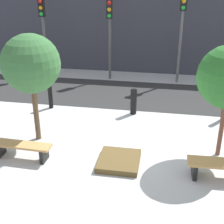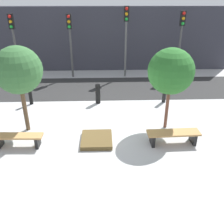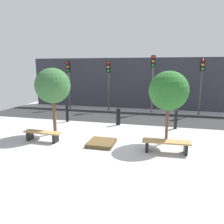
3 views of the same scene
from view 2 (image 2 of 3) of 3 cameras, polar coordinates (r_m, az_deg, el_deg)
name	(u,v)px [view 2 (image 2 of 3)]	position (r m, az deg, el deg)	size (l,w,h in m)	color
ground_plane	(97,130)	(9.29, -3.41, -4.07)	(18.00, 18.00, 0.00)	#B1B1B1
road_strip	(99,88)	(13.15, -3.07, 5.49)	(18.00, 3.26, 0.01)	#2B2B2B
building_facade	(99,39)	(15.95, -3.07, 16.27)	(16.20, 0.50, 3.77)	#33333D
bench_left	(18,138)	(8.76, -20.66, -5.67)	(1.62, 0.44, 0.43)	black
bench_right	(173,135)	(8.59, 13.81, -5.16)	(1.77, 0.52, 0.44)	black
planter_bed	(97,140)	(8.58, -3.52, -6.31)	(1.04, 1.12, 0.15)	brown
tree_behind_left_bench	(18,71)	(8.94, -20.64, 8.85)	(1.61, 1.61, 3.08)	brown
tree_behind_right_bench	(171,72)	(8.81, 13.32, 8.98)	(1.59, 1.59, 2.97)	brown
bollard_far_left	(30,94)	(11.70, -18.20, 3.92)	(0.15, 0.15, 0.97)	black
bollard_left	(98,94)	(11.24, -3.25, 4.14)	(0.22, 0.22, 0.89)	black
bollard_center	(164,93)	(11.56, 11.89, 4.33)	(0.16, 0.16, 0.92)	black
traffic_light_west	(13,35)	(15.18, -21.64, 16.10)	(0.28, 0.27, 3.50)	#4D4D4D
traffic_light_mid_west	(70,35)	(14.49, -9.58, 17.05)	(0.28, 0.27, 3.49)	#494949
traffic_light_mid_east	(126,30)	(14.39, 3.23, 18.28)	(0.28, 0.27, 3.87)	#5B5B5B
traffic_light_east	(181,32)	(15.00, 15.55, 17.15)	(0.28, 0.27, 3.63)	#484848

